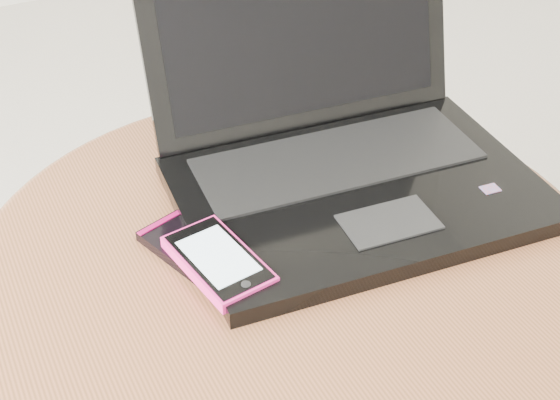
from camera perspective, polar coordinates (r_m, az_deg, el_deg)
name	(u,v)px	position (r m, az deg, el deg)	size (l,w,h in m)	color
table	(289,329)	(0.88, 0.64, -9.41)	(0.67, 0.67, 0.53)	#5C2916
laptop	(340,142)	(0.89, 4.44, 4.22)	(0.42, 0.38, 0.25)	black
phone_black	(199,250)	(0.80, -5.96, -3.63)	(0.10, 0.14, 0.01)	black
phone_pink	(218,261)	(0.77, -4.53, -4.48)	(0.08, 0.13, 0.01)	#F72689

